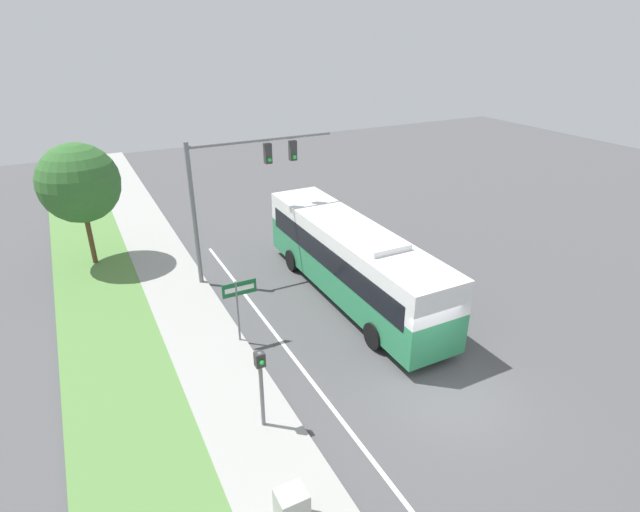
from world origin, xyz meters
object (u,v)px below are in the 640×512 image
Objects in this scene: utility_cabinet at (292,509)px; pedestrian_signal at (261,377)px; bus at (352,257)px; signal_gantry at (237,179)px; street_sign at (239,299)px.

pedestrian_signal is at bearing 80.01° from utility_cabinet.
bus is 1.74× the size of signal_gantry.
signal_gantry is 10.64m from pedestrian_signal.
utility_cabinet is at bearing -100.65° from street_sign.
pedestrian_signal is 1.04× the size of street_sign.
utility_cabinet is at bearing -127.58° from bus.
signal_gantry is 6.50× the size of utility_cabinet.
pedestrian_signal is at bearing -105.99° from signal_gantry.
signal_gantry is (-3.49, 4.26, 2.80)m from bus.
bus is at bearing 41.53° from pedestrian_signal.
signal_gantry reaches higher than utility_cabinet.
bus is 6.18m from signal_gantry.
street_sign reaches higher than utility_cabinet.
utility_cabinet is (-0.60, -3.38, -1.23)m from pedestrian_signal.
street_sign is 2.50× the size of utility_cabinet.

